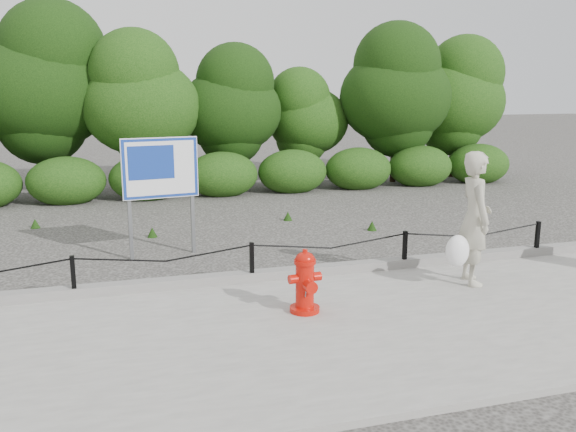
# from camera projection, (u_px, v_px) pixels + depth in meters

# --- Properties ---
(ground) EXTENTS (90.00, 90.00, 0.00)m
(ground) POSITION_uv_depth(u_px,v_px,m) (252.00, 287.00, 9.08)
(ground) COLOR #2D2B28
(ground) RESTS_ON ground
(sidewalk) EXTENTS (14.00, 4.00, 0.08)m
(sidewalk) POSITION_uv_depth(u_px,v_px,m) (291.00, 336.00, 7.20)
(sidewalk) COLOR gray
(sidewalk) RESTS_ON ground
(curb) EXTENTS (14.00, 0.22, 0.14)m
(curb) POSITION_uv_depth(u_px,v_px,m) (251.00, 276.00, 9.10)
(curb) COLOR slate
(curb) RESTS_ON sidewalk
(chain_barrier) EXTENTS (10.06, 0.06, 0.60)m
(chain_barrier) POSITION_uv_depth(u_px,v_px,m) (252.00, 257.00, 8.99)
(chain_barrier) COLOR black
(chain_barrier) RESTS_ON sidewalk
(treeline) EXTENTS (20.58, 3.91, 5.05)m
(treeline) POSITION_uv_depth(u_px,v_px,m) (185.00, 96.00, 16.96)
(treeline) COLOR black
(treeline) RESTS_ON ground
(fire_hydrant) EXTENTS (0.44, 0.45, 0.83)m
(fire_hydrant) POSITION_uv_depth(u_px,v_px,m) (305.00, 282.00, 7.78)
(fire_hydrant) COLOR #BE1007
(fire_hydrant) RESTS_ON sidewalk
(pedestrian) EXTENTS (0.83, 0.80, 1.95)m
(pedestrian) POSITION_uv_depth(u_px,v_px,m) (474.00, 220.00, 8.81)
(pedestrian) COLOR #ABA793
(pedestrian) RESTS_ON sidewalk
(advertising_sign) EXTENTS (1.30, 0.25, 2.08)m
(advertising_sign) POSITION_uv_depth(u_px,v_px,m) (160.00, 173.00, 10.38)
(advertising_sign) COLOR slate
(advertising_sign) RESTS_ON ground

